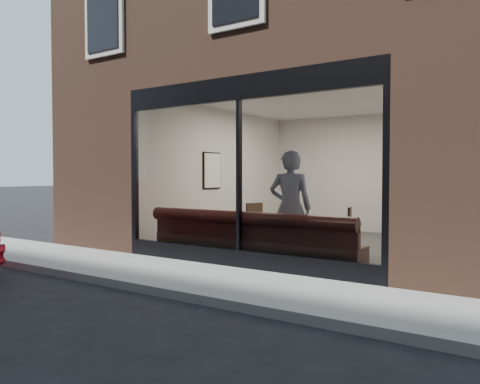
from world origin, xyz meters
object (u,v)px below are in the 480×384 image
Objects in this scene: cafe_table_right at (336,223)px; cafe_chair_left at (249,234)px; banquette at (252,251)px; cafe_table_left at (253,217)px; cafe_chair_right at (339,244)px; person at (290,208)px.

cafe_chair_left is (-2.56, 1.29, -0.50)m from cafe_table_right.
cafe_chair_left is (-1.23, 1.84, 0.01)m from banquette.
cafe_table_right is 2.91m from cafe_chair_left.
cafe_table_left is at bearing 142.87° from cafe_chair_left.
banquette is 10.70× the size of cafe_chair_right.
person is 2.54m from cafe_chair_left.
cafe_chair_right is at bearing 28.56° from cafe_table_left.
cafe_table_left is 1.17× the size of cafe_table_right.
person is (0.61, 0.27, 0.77)m from banquette.
cafe_chair_right is at bearing -170.12° from cafe_chair_left.
cafe_table_right is 1.30× the size of cafe_chair_left.
cafe_chair_left is at bearing -61.03° from person.
cafe_table_right is at bearing 170.03° from cafe_chair_left.
cafe_table_right is (1.33, 0.55, 0.52)m from banquette.
banquette reaches higher than cafe_chair_right.
cafe_table_left is at bearing 14.10° from cafe_chair_right.
cafe_table_left is at bearing 172.63° from cafe_table_right.
banquette is 1.86m from cafe_chair_right.
cafe_chair_left reaches higher than cafe_chair_right.
person reaches higher than banquette.
cafe_chair_left is at bearing 153.26° from cafe_table_right.
person is 1.21m from cafe_table_left.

